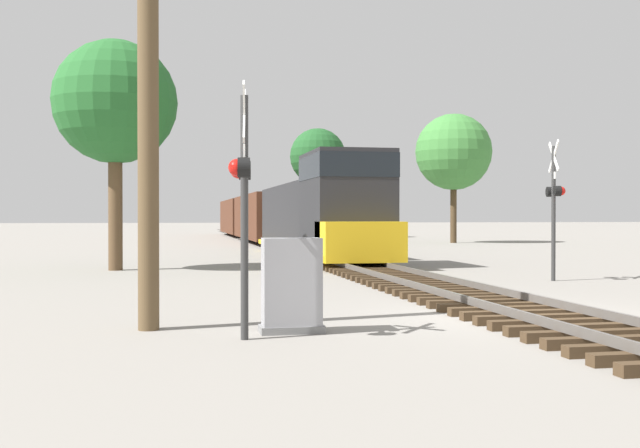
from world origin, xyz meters
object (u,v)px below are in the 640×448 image
Objects in this scene: utility_pole at (148,40)px; tree_deep_background at (318,157)px; crossing_signal_far at (554,198)px; freight_train at (268,217)px; crossing_signal_near at (243,185)px; relay_cabinet at (292,286)px; tree_far_right at (115,103)px; tree_mid_background at (454,152)px.

utility_pole is 0.99× the size of tree_deep_background.
freight_train is at bearing 20.10° from crossing_signal_far.
utility_pole is (-1.44, 1.28, 2.43)m from crossing_signal_near.
crossing_signal_far is 0.43× the size of utility_pole.
crossing_signal_near is 0.41× the size of tree_deep_background.
crossing_signal_far is 44.09m from tree_deep_background.
relay_cabinet is at bearing -101.60° from tree_deep_background.
tree_deep_background is at bearing 68.64° from tree_far_right.
tree_far_right reaches higher than relay_cabinet.
utility_pole is at bearing 134.40° from crossing_signal_far.
tree_far_right is 0.84× the size of tree_deep_background.
tree_far_right reaches higher than freight_train.
tree_deep_background is at bearing 78.40° from relay_cabinet.
tree_deep_background is (11.48, 52.38, 4.68)m from crossing_signal_near.
crossing_signal_near is (-5.35, -38.72, 0.54)m from freight_train.
tree_far_right is 39.65m from tree_deep_background.
relay_cabinet is at bearing 129.16° from crossing_signal_near.
freight_train is 38.16m from utility_pole.
tree_deep_background reaches higher than freight_train.
utility_pole reaches higher than tree_mid_background.
crossing_signal_far is 0.45× the size of tree_mid_background.
freight_train is 6.80× the size of tree_far_right.
crossing_signal_far is at bearing 41.67° from relay_cabinet.
freight_train is 5.71× the size of tree_deep_background.
crossing_signal_near is at bearing -97.87° from freight_train.
crossing_signal_near is 42.73m from tree_mid_background.
crossing_signal_near is 13.05m from crossing_signal_far.
relay_cabinet is (0.84, 0.53, -1.60)m from crossing_signal_near.
tree_mid_background is at bearing -63.60° from tree_deep_background.
tree_far_right is 0.88× the size of tree_mid_background.
tree_far_right is at bearing 104.26° from relay_cabinet.
tree_deep_background reaches higher than tree_far_right.
relay_cabinet is (-9.02, -8.03, -1.65)m from crossing_signal_far.
tree_mid_background is at bearing 161.11° from crossing_signal_near.
utility_pole reaches higher than crossing_signal_far.
tree_far_right is at bearing 73.28° from crossing_signal_far.
crossing_signal_near is 16.12m from tree_far_right.
tree_mid_background reaches higher than freight_train.
utility_pole reaches higher than tree_far_right.
tree_mid_background is (8.60, 29.77, 3.97)m from crossing_signal_far.
relay_cabinet is at bearing -75.74° from tree_far_right.
utility_pole is 14.30m from tree_far_right.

